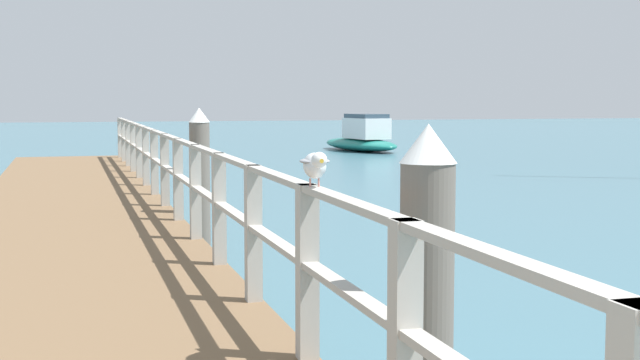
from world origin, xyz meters
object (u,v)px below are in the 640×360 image
(dock_piling_near, at_px, (426,307))
(seagull_foreground, at_px, (315,164))
(dock_piling_far, at_px, (200,176))
(boat_1, at_px, (362,139))

(dock_piling_near, bearing_deg, seagull_foreground, 116.46)
(dock_piling_far, distance_m, boat_1, 22.37)
(dock_piling_near, distance_m, seagull_foreground, 1.10)
(dock_piling_near, bearing_deg, dock_piling_far, 90.00)
(dock_piling_near, height_order, boat_1, dock_piling_near)
(seagull_foreground, distance_m, boat_1, 29.28)
(dock_piling_far, height_order, boat_1, dock_piling_far)
(dock_piling_near, xyz_separation_m, seagull_foreground, (-0.38, 0.77, 0.69))
(seagull_foreground, height_order, boat_1, seagull_foreground)
(dock_piling_near, height_order, seagull_foreground, dock_piling_near)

